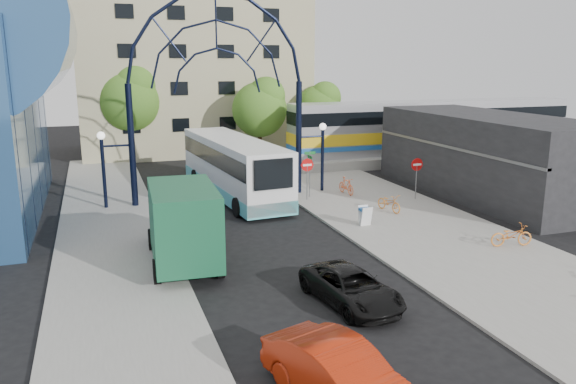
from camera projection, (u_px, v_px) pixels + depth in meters
name	position (u px, v px, depth m)	size (l,w,h in m)	color
ground	(303.00, 285.00, 20.99)	(120.00, 120.00, 0.00)	black
sidewalk_east	(428.00, 233.00, 27.21)	(8.00, 56.00, 0.12)	gray
plaza_west	(114.00, 252.00, 24.41)	(5.00, 50.00, 0.12)	gray
gateway_arch	(217.00, 55.00, 31.93)	(13.64, 0.44, 12.10)	black
stop_sign	(307.00, 169.00, 33.11)	(0.80, 0.07, 2.50)	slate
do_not_enter_sign	(417.00, 169.00, 33.26)	(0.76, 0.07, 2.48)	slate
street_name_sign	(310.00, 164.00, 33.76)	(0.70, 0.70, 2.80)	slate
sandwich_board	(365.00, 213.00, 28.11)	(0.55, 0.61, 0.99)	white
commercial_block_east	(487.00, 155.00, 34.74)	(6.00, 16.00, 5.00)	black
apartment_block	(191.00, 74.00, 52.21)	(20.00, 12.10, 14.00)	tan
train_platform	(432.00, 156.00, 47.53)	(32.00, 5.00, 0.80)	gray
train_car	(434.00, 126.00, 46.97)	(25.10, 3.05, 4.20)	#B7B7BC
tree_north_a	(261.00, 106.00, 45.75)	(4.48, 4.48, 7.00)	#382314
tree_north_b	(131.00, 98.00, 46.08)	(5.12, 5.12, 8.00)	#382314
tree_north_c	(320.00, 107.00, 49.59)	(4.16, 4.16, 6.50)	#382314
city_bus	(233.00, 166.00, 34.59)	(3.95, 13.19, 3.57)	white
green_truck	(182.00, 223.00, 23.00)	(2.91, 6.88, 3.41)	black
black_suv	(351.00, 287.00, 19.23)	(2.03, 4.40, 1.22)	black
red_sedan	(340.00, 375.00, 13.55)	(1.62, 4.63, 1.53)	#A12009
bike_near_a	(389.00, 203.00, 30.80)	(0.65, 1.86, 0.98)	orange
bike_near_b	(346.00, 186.00, 34.85)	(0.49, 1.74, 1.05)	#FF6833
bike_far_a	(511.00, 235.00, 24.97)	(0.67, 1.92, 1.01)	orange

